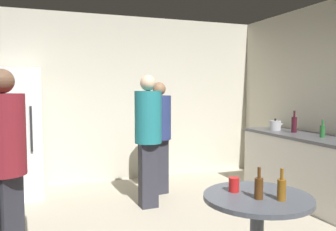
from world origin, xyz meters
The scene contains 13 objects.
wall_back centered at (0.00, 2.63, 1.35)m, with size 5.32×0.06×2.70m, color beige.
refrigerator centered at (-1.38, 2.20, 0.90)m, with size 0.70×0.68×1.80m.
kitchen_counter centered at (2.28, 0.64, 0.45)m, with size 0.64×2.09×0.90m.
kettle centered at (2.23, 1.24, 0.97)m, with size 0.24×0.17×0.18m.
wine_bottle_on_counter centered at (2.31, 0.93, 1.02)m, with size 0.08×0.08×0.31m.
beer_bottle_on_counter centered at (2.31, 0.40, 0.98)m, with size 0.06×0.06×0.23m.
foreground_table centered at (0.44, -0.90, 0.63)m, with size 0.80×0.80×0.73m.
beer_bottle_amber centered at (0.53, -1.06, 0.82)m, with size 0.06×0.06×0.23m.
beer_bottle_brown centered at (0.40, -0.97, 0.82)m, with size 0.06×0.06×0.23m.
plastic_cup_red centered at (0.32, -0.76, 0.79)m, with size 0.08×0.08×0.11m, color red.
person_in_maroon_shirt centered at (-1.33, 0.02, 0.98)m, with size 0.48×0.48×1.68m.
person_in_teal_shirt centered at (0.23, 1.15, 0.99)m, with size 0.36×0.36×1.69m.
person_in_navy_shirt centered at (0.55, 1.66, 0.94)m, with size 0.39×0.39×1.61m.
Camera 1 is at (-1.05, -3.02, 1.53)m, focal length 37.04 mm.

